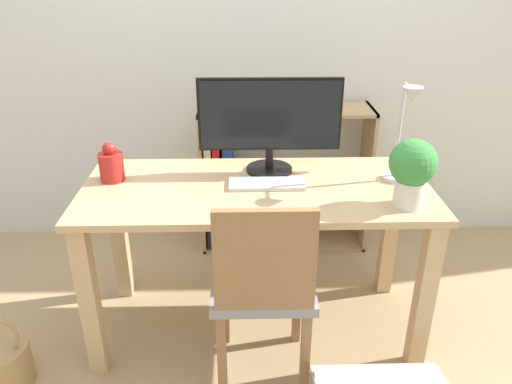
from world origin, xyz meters
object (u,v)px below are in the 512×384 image
Objects in this scene: vase at (111,165)px; potted_plant at (412,169)px; desk_lamp at (404,125)px; chair at (263,284)px; monitor at (270,119)px; bookshelf at (254,192)px; basket at (1,364)px; keyboard at (267,184)px.

potted_plant reaches higher than vase.
desk_lamp is 0.50× the size of chair.
monitor reaches higher than chair.
potted_plant is at bearing -93.88° from desk_lamp.
desk_lamp is (1.21, -0.08, 0.19)m from vase.
monitor is 0.71m from chair.
bookshelf is at bearing 120.90° from potted_plant.
chair is (-0.04, -0.50, -0.50)m from monitor.
keyboard is at bearing 17.65° from basket.
bookshelf is at bearing 47.73° from vase.
bookshelf is (-0.04, 0.76, -0.40)m from keyboard.
potted_plant is 0.71m from chair.
monitor reaches higher than potted_plant.
monitor reaches higher than bookshelf.
desk_lamp is at bearing 11.80° from basket.
chair is 0.89× the size of bookshelf.
potted_plant is at bearing 14.85° from chair.
vase is at bearing 147.86° from chair.
potted_plant is 1.25m from bookshelf.
bookshelf is at bearing 95.32° from monitor.
monitor is 2.29× the size of potted_plant.
potted_plant is (0.52, -0.36, -0.09)m from monitor.
monitor is 0.56m from desk_lamp.
monitor is 0.64m from potted_plant.
desk_lamp is at bearing 30.87° from chair.
desk_lamp is at bearing -17.48° from monitor.
keyboard is 0.59m from potted_plant.
potted_plant is at bearing -59.10° from bookshelf.
basket is (-1.12, -0.51, -0.87)m from monitor.
vase is at bearing 167.18° from potted_plant.
potted_plant is (-0.01, -0.19, -0.11)m from desk_lamp.
vase is 0.20× the size of chair.
potted_plant reaches higher than chair.
bookshelf is (0.63, 0.69, -0.46)m from vase.
keyboard is 1.18× the size of potted_plant.
bookshelf is at bearing 92.87° from keyboard.
desk_lamp reaches higher than vase.
desk_lamp reaches higher than monitor.
chair is at bearing -89.42° from bookshelf.
chair is 1.14m from basket.
vase is 0.18× the size of bookshelf.
monitor is at bearing 85.76° from chair.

